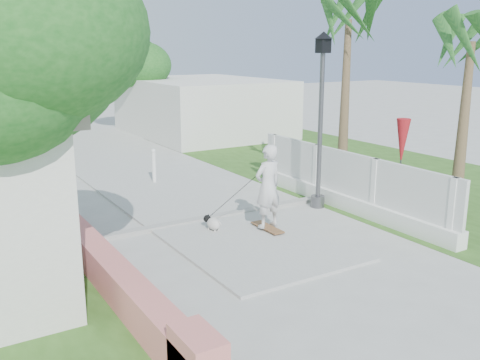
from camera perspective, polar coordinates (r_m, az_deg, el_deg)
ground at (r=8.62m, az=16.86°, el=-14.80°), size 90.00×90.00×0.00m
path_strip at (r=25.88m, az=-18.04°, el=4.32°), size 3.20×36.00×0.06m
curb at (r=12.99m, az=-3.12°, el=-4.05°), size 6.50×0.25×0.10m
grass_right at (r=18.63m, az=13.13°, el=1.02°), size 8.00×20.00×0.01m
pink_wall at (r=9.58m, az=-13.77°, el=-9.51°), size 0.45×8.20×0.80m
lattice_fence at (r=13.98m, az=11.21°, el=-0.88°), size 0.35×7.00×1.50m
building_right at (r=25.91m, az=-4.09°, el=7.82°), size 6.00×8.00×2.60m
street_lamp at (r=13.67m, az=8.61°, el=6.94°), size 0.44×0.44×4.44m
bollard at (r=16.44m, az=-9.16°, el=1.57°), size 0.14×0.14×1.09m
patio_umbrella at (r=14.38m, az=16.92°, el=3.85°), size 0.36×0.36×2.30m
tree_left_near at (r=7.99m, az=-22.17°, el=11.23°), size 3.60×3.60×5.28m
tree_path_left at (r=21.07m, az=-24.21°, el=12.13°), size 3.40×3.40×5.23m
tree_path_right at (r=26.47m, az=-11.69°, el=12.47°), size 3.00×3.00×4.79m
palm_far at (r=15.45m, az=11.46°, el=15.27°), size 1.80×1.80×5.30m
palm_near at (r=13.83m, az=23.39°, el=12.41°), size 1.80×1.80×4.70m
skateboarder at (r=11.90m, az=1.06°, el=-1.32°), size 1.43×1.30×2.00m
dog at (r=12.10m, az=-2.96°, el=-4.61°), size 0.36×0.55×0.39m
parked_car at (r=37.75m, az=-22.25°, el=7.83°), size 4.16×1.94×1.38m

